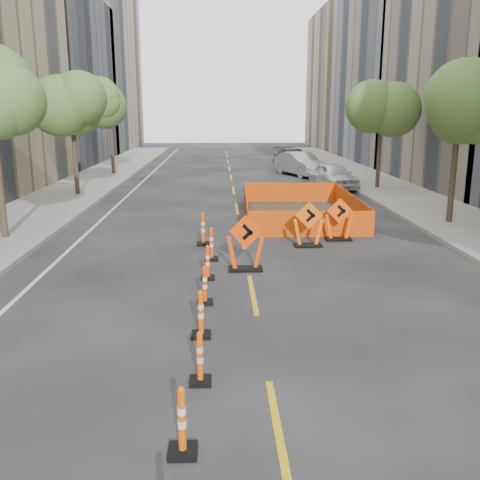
{
  "coord_description": "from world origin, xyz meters",
  "views": [
    {
      "loc": [
        -0.81,
        -8.71,
        4.47
      ],
      "look_at": [
        -0.27,
        5.22,
        1.1
      ],
      "focal_mm": 40.0,
      "sensor_mm": 36.0,
      "label": 1
    }
  ],
  "objects_px": {
    "channelizer_7": "(203,229)",
    "parked_car_near": "(333,176)",
    "channelizer_4": "(205,285)",
    "parked_car_far": "(293,158)",
    "channelizer_5": "(208,262)",
    "chevron_sign_center": "(309,224)",
    "channelizer_6": "(211,244)",
    "channelizer_3": "(201,314)",
    "chevron_sign_left": "(246,243)",
    "channelizer_1": "(182,421)",
    "channelizer_2": "(200,358)",
    "chevron_sign_right": "(339,219)",
    "parked_car_mid": "(300,164)"
  },
  "relations": [
    {
      "from": "channelizer_6",
      "to": "parked_car_far",
      "type": "distance_m",
      "value": 28.4
    },
    {
      "from": "channelizer_3",
      "to": "parked_car_mid",
      "type": "xyz_separation_m",
      "value": [
        6.15,
        27.72,
        0.32
      ]
    },
    {
      "from": "parked_car_near",
      "to": "parked_car_far",
      "type": "relative_size",
      "value": 0.84
    },
    {
      "from": "parked_car_near",
      "to": "chevron_sign_left",
      "type": "bearing_deg",
      "value": -121.02
    },
    {
      "from": "chevron_sign_center",
      "to": "parked_car_mid",
      "type": "relative_size",
      "value": 0.31
    },
    {
      "from": "channelizer_1",
      "to": "channelizer_3",
      "type": "relative_size",
      "value": 1.0
    },
    {
      "from": "channelizer_3",
      "to": "chevron_sign_right",
      "type": "height_order",
      "value": "chevron_sign_right"
    },
    {
      "from": "channelizer_4",
      "to": "parked_car_far",
      "type": "relative_size",
      "value": 0.18
    },
    {
      "from": "channelizer_3",
      "to": "channelizer_5",
      "type": "height_order",
      "value": "channelizer_3"
    },
    {
      "from": "channelizer_7",
      "to": "parked_car_near",
      "type": "relative_size",
      "value": 0.25
    },
    {
      "from": "channelizer_2",
      "to": "chevron_sign_center",
      "type": "height_order",
      "value": "chevron_sign_center"
    },
    {
      "from": "chevron_sign_center",
      "to": "chevron_sign_right",
      "type": "xyz_separation_m",
      "value": [
        1.23,
        0.85,
        -0.01
      ]
    },
    {
      "from": "channelizer_4",
      "to": "channelizer_6",
      "type": "relative_size",
      "value": 0.91
    },
    {
      "from": "channelizer_1",
      "to": "parked_car_mid",
      "type": "distance_m",
      "value": 32.16
    },
    {
      "from": "chevron_sign_right",
      "to": "parked_car_near",
      "type": "height_order",
      "value": "chevron_sign_right"
    },
    {
      "from": "chevron_sign_center",
      "to": "parked_car_near",
      "type": "relative_size",
      "value": 0.35
    },
    {
      "from": "channelizer_2",
      "to": "parked_car_mid",
      "type": "relative_size",
      "value": 0.19
    },
    {
      "from": "channelizer_3",
      "to": "channelizer_6",
      "type": "distance_m",
      "value": 5.74
    },
    {
      "from": "channelizer_4",
      "to": "parked_car_mid",
      "type": "distance_m",
      "value": 26.52
    },
    {
      "from": "parked_car_far",
      "to": "chevron_sign_center",
      "type": "bearing_deg",
      "value": -109.38
    },
    {
      "from": "channelizer_1",
      "to": "parked_car_mid",
      "type": "height_order",
      "value": "parked_car_mid"
    },
    {
      "from": "channelizer_3",
      "to": "channelizer_5",
      "type": "relative_size",
      "value": 1.04
    },
    {
      "from": "chevron_sign_left",
      "to": "channelizer_6",
      "type": "bearing_deg",
      "value": 152.98
    },
    {
      "from": "parked_car_far",
      "to": "channelizer_6",
      "type": "bearing_deg",
      "value": -115.52
    },
    {
      "from": "channelizer_3",
      "to": "channelizer_4",
      "type": "xyz_separation_m",
      "value": [
        0.03,
        1.91,
        -0.03
      ]
    },
    {
      "from": "channelizer_4",
      "to": "channelizer_7",
      "type": "height_order",
      "value": "channelizer_7"
    },
    {
      "from": "channelizer_1",
      "to": "parked_car_far",
      "type": "height_order",
      "value": "parked_car_far"
    },
    {
      "from": "channelizer_4",
      "to": "chevron_sign_left",
      "type": "distance_m",
      "value": 2.94
    },
    {
      "from": "chevron_sign_center",
      "to": "channelizer_6",
      "type": "bearing_deg",
      "value": -144.05
    },
    {
      "from": "channelizer_1",
      "to": "channelizer_6",
      "type": "bearing_deg",
      "value": 88.42
    },
    {
      "from": "channelizer_4",
      "to": "channelizer_6",
      "type": "xyz_separation_m",
      "value": [
        0.11,
        3.83,
        0.05
      ]
    },
    {
      "from": "channelizer_2",
      "to": "parked_car_far",
      "type": "xyz_separation_m",
      "value": [
        6.37,
        35.35,
        0.3
      ]
    },
    {
      "from": "channelizer_1",
      "to": "parked_car_near",
      "type": "bearing_deg",
      "value": 73.78
    },
    {
      "from": "channelizer_6",
      "to": "channelizer_7",
      "type": "distance_m",
      "value": 1.94
    },
    {
      "from": "channelizer_6",
      "to": "channelizer_5",
      "type": "bearing_deg",
      "value": -92.41
    },
    {
      "from": "chevron_sign_left",
      "to": "chevron_sign_right",
      "type": "height_order",
      "value": "chevron_sign_left"
    },
    {
      "from": "channelizer_5",
      "to": "chevron_sign_center",
      "type": "height_order",
      "value": "chevron_sign_center"
    },
    {
      "from": "channelizer_6",
      "to": "channelizer_7",
      "type": "xyz_separation_m",
      "value": [
        -0.31,
        1.91,
        0.05
      ]
    },
    {
      "from": "channelizer_3",
      "to": "channelizer_6",
      "type": "relative_size",
      "value": 0.96
    },
    {
      "from": "parked_car_mid",
      "to": "channelizer_7",
      "type": "bearing_deg",
      "value": -129.06
    },
    {
      "from": "channelizer_1",
      "to": "parked_car_near",
      "type": "distance_m",
      "value": 26.02
    },
    {
      "from": "chevron_sign_right",
      "to": "parked_car_near",
      "type": "distance_m",
      "value": 13.21
    },
    {
      "from": "parked_car_mid",
      "to": "parked_car_far",
      "type": "relative_size",
      "value": 0.95
    },
    {
      "from": "channelizer_4",
      "to": "chevron_sign_left",
      "type": "bearing_deg",
      "value": 67.95
    },
    {
      "from": "channelizer_7",
      "to": "parked_car_near",
      "type": "distance_m",
      "value": 15.35
    },
    {
      "from": "channelizer_2",
      "to": "channelizer_4",
      "type": "xyz_separation_m",
      "value": [
        -0.02,
        3.83,
        0.0
      ]
    },
    {
      "from": "channelizer_5",
      "to": "parked_car_near",
      "type": "xyz_separation_m",
      "value": [
        7.08,
        17.32,
        0.28
      ]
    },
    {
      "from": "channelizer_5",
      "to": "parked_car_far",
      "type": "height_order",
      "value": "parked_car_far"
    },
    {
      "from": "channelizer_1",
      "to": "channelizer_2",
      "type": "xyz_separation_m",
      "value": [
        0.17,
        1.91,
        -0.03
      ]
    },
    {
      "from": "channelizer_1",
      "to": "chevron_sign_right",
      "type": "relative_size",
      "value": 0.65
    }
  ]
}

